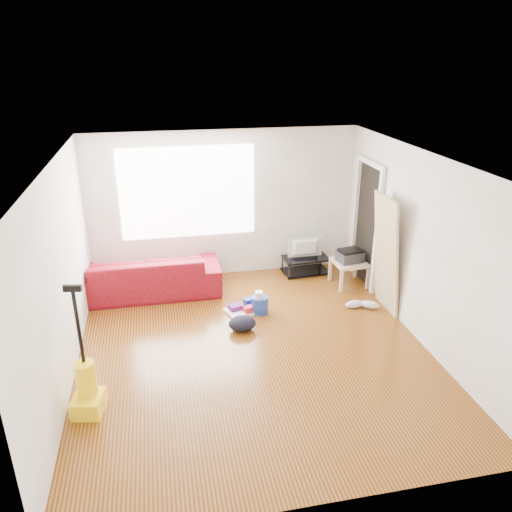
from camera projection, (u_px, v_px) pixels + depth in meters
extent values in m
cube|color=#492406|center=(254.00, 349.00, 6.59)|extent=(4.50, 5.00, 0.01)
cube|color=white|center=(253.00, 161.00, 5.63)|extent=(4.50, 5.00, 0.01)
cube|color=beige|center=(224.00, 205.00, 8.37)|extent=(4.50, 0.01, 2.50)
cube|color=beige|center=(317.00, 388.00, 3.85)|extent=(4.50, 0.01, 2.50)
cube|color=beige|center=(61.00, 278.00, 5.70)|extent=(0.01, 5.00, 2.50)
cube|color=beige|center=(422.00, 249.00, 6.53)|extent=(0.01, 5.00, 2.50)
cube|color=white|center=(188.00, 193.00, 8.15)|extent=(2.20, 0.01, 1.50)
cube|color=white|center=(377.00, 235.00, 7.75)|extent=(0.06, 0.08, 2.00)
cube|color=white|center=(355.00, 217.00, 8.56)|extent=(0.06, 0.08, 2.00)
cube|color=white|center=(371.00, 163.00, 7.76)|extent=(0.06, 0.98, 0.08)
cube|color=black|center=(367.00, 226.00, 8.16)|extent=(0.01, 0.86, 1.98)
imported|color=#5F0406|center=(150.00, 293.00, 8.11)|extent=(2.28, 0.89, 0.67)
cube|color=black|center=(305.00, 271.00, 8.84)|extent=(0.81, 0.49, 0.03)
cube|color=black|center=(306.00, 258.00, 8.75)|extent=(0.81, 0.49, 0.03)
cylinder|color=black|center=(289.00, 272.00, 8.54)|extent=(0.03, 0.03, 0.30)
cylinder|color=black|center=(282.00, 263.00, 8.89)|extent=(0.03, 0.03, 0.30)
cylinder|color=black|center=(329.00, 267.00, 8.71)|extent=(0.03, 0.03, 0.30)
cylinder|color=black|center=(320.00, 259.00, 9.06)|extent=(0.03, 0.03, 0.30)
imported|color=black|center=(306.00, 248.00, 8.67)|extent=(0.61, 0.08, 0.35)
cube|color=beige|center=(349.00, 262.00, 8.27)|extent=(0.54, 0.54, 0.05)
cube|color=beige|center=(341.00, 281.00, 8.09)|extent=(0.05, 0.05, 0.38)
cube|color=beige|center=(330.00, 270.00, 8.51)|extent=(0.05, 0.05, 0.38)
cube|color=beige|center=(368.00, 278.00, 8.20)|extent=(0.05, 0.05, 0.38)
cube|color=beige|center=(355.00, 267.00, 8.62)|extent=(0.05, 0.05, 0.38)
cube|color=#29282F|center=(350.00, 256.00, 8.23)|extent=(0.44, 0.37, 0.17)
cube|color=black|center=(350.00, 251.00, 8.19)|extent=(0.40, 0.32, 0.04)
cylinder|color=navy|center=(260.00, 312.00, 7.53)|extent=(0.31, 0.31, 0.26)
cylinder|color=white|center=(259.00, 303.00, 7.42)|extent=(0.12, 0.12, 0.11)
cube|color=white|center=(242.00, 311.00, 7.52)|extent=(0.56, 0.50, 0.04)
cube|color=#B3222B|center=(249.00, 309.00, 7.45)|extent=(0.19, 0.16, 0.09)
cube|color=#591767|center=(236.00, 307.00, 7.53)|extent=(0.24, 0.21, 0.07)
cube|color=#162BA7|center=(248.00, 303.00, 7.60)|extent=(0.16, 0.15, 0.13)
ellipsoid|color=black|center=(242.00, 330.00, 7.05)|extent=(0.39, 0.31, 0.21)
ellipsoid|color=silver|center=(354.00, 304.00, 7.64)|extent=(0.30, 0.14, 0.12)
ellipsoid|color=silver|center=(369.00, 305.00, 7.62)|extent=(0.32, 0.26, 0.12)
cube|color=yellow|center=(89.00, 404.00, 5.43)|extent=(0.37, 0.41, 0.20)
cylinder|color=yellow|center=(86.00, 378.00, 5.37)|extent=(0.22, 0.22, 0.39)
cylinder|color=black|center=(78.00, 327.00, 5.16)|extent=(0.04, 0.04, 0.84)
cube|color=black|center=(72.00, 288.00, 4.99)|extent=(0.18, 0.08, 0.07)
cube|color=#9D855D|center=(380.00, 308.00, 7.64)|extent=(0.22, 0.71, 1.78)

